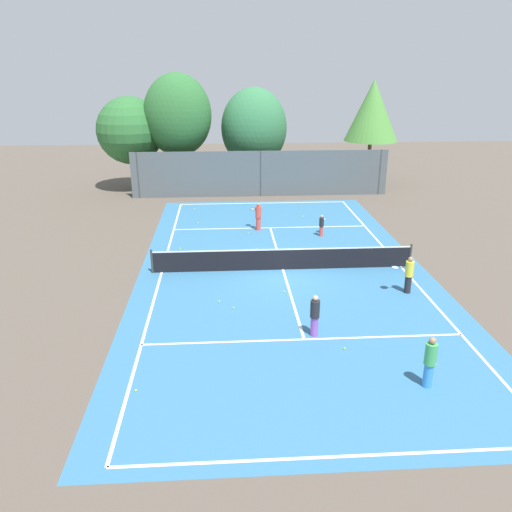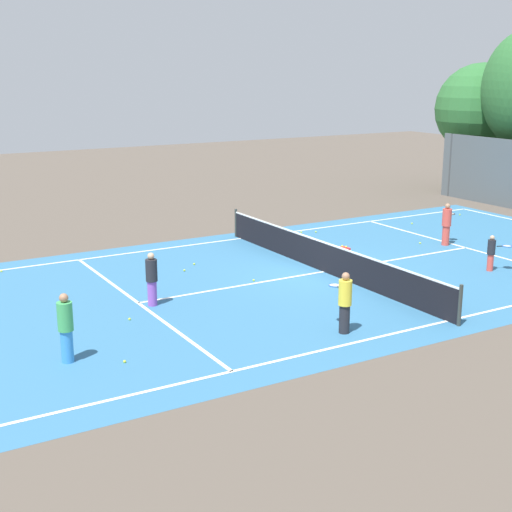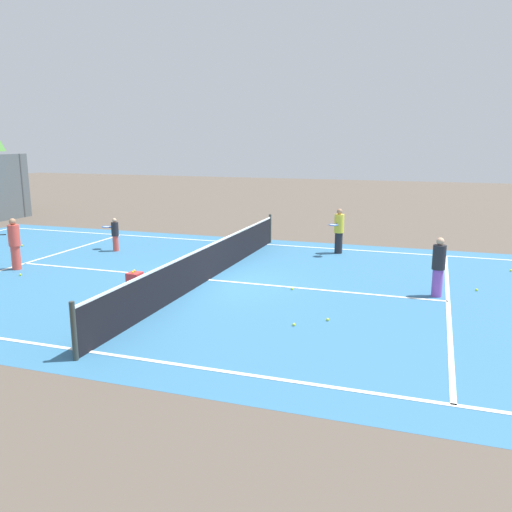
# 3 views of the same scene
# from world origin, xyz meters

# --- Properties ---
(ground_plane) EXTENTS (80.00, 80.00, 0.00)m
(ground_plane) POSITION_xyz_m (0.00, 0.00, 0.00)
(ground_plane) COLOR brown
(court_surface) EXTENTS (13.00, 25.00, 0.01)m
(court_surface) POSITION_xyz_m (0.00, 0.00, 0.00)
(court_surface) COLOR teal
(court_surface) RESTS_ON ground_plane
(tennis_net) EXTENTS (11.90, 0.10, 1.10)m
(tennis_net) POSITION_xyz_m (0.00, 0.00, 0.51)
(tennis_net) COLOR #333833
(tennis_net) RESTS_ON ground_plane
(perimeter_fence) EXTENTS (18.00, 0.12, 3.20)m
(perimeter_fence) POSITION_xyz_m (0.00, 14.00, 1.60)
(perimeter_fence) COLOR #515B60
(perimeter_fence) RESTS_ON ground_plane
(tree_0) EXTENTS (4.84, 4.14, 7.30)m
(tree_0) POSITION_xyz_m (-0.27, 17.09, 4.38)
(tree_0) COLOR brown
(tree_0) RESTS_ON ground_plane
(tree_1) EXTENTS (4.78, 4.06, 8.32)m
(tree_1) POSITION_xyz_m (-5.74, 16.07, 5.43)
(tree_1) COLOR brown
(tree_1) RESTS_ON ground_plane
(tree_2) EXTENTS (4.07, 4.07, 7.81)m
(tree_2) POSITION_xyz_m (8.72, 17.78, 5.53)
(tree_2) COLOR brown
(tree_2) RESTS_ON ground_plane
(tree_3) EXTENTS (4.79, 4.79, 6.73)m
(tree_3) POSITION_xyz_m (-9.25, 16.72, 4.32)
(tree_3) COLOR brown
(tree_3) RESTS_ON ground_plane
(player_0) EXTENTS (0.69, 0.88, 1.58)m
(player_0) POSITION_xyz_m (-0.71, 6.08, 0.81)
(player_0) COLOR #E54C3F
(player_0) RESTS_ON ground_plane
(player_1) EXTENTS (0.92, 0.45, 1.57)m
(player_1) POSITION_xyz_m (4.80, -2.84, 0.81)
(player_1) COLOR #232328
(player_1) RESTS_ON ground_plane
(player_2) EXTENTS (0.34, 0.34, 1.61)m
(player_2) POSITION_xyz_m (3.16, -9.31, 0.82)
(player_2) COLOR #388CD8
(player_2) RESTS_ON ground_plane
(player_3) EXTENTS (0.32, 0.32, 1.51)m
(player_3) POSITION_xyz_m (0.38, -6.12, 0.78)
(player_3) COLOR purple
(player_3) RESTS_ON ground_plane
(player_4) EXTENTS (0.56, 0.83, 1.18)m
(player_4) POSITION_xyz_m (2.65, 4.77, 0.62)
(player_4) COLOR #E54C3F
(player_4) RESTS_ON ground_plane
(ball_crate) EXTENTS (0.37, 0.35, 0.43)m
(ball_crate) POSITION_xyz_m (-1.16, 1.66, 0.18)
(ball_crate) COLOR red
(ball_crate) RESTS_ON ground_plane
(tennis_ball_0) EXTENTS (0.07, 0.07, 0.07)m
(tennis_ball_0) POSITION_xyz_m (-5.28, -9.04, 0.03)
(tennis_ball_0) COLOR #CCE533
(tennis_ball_0) RESTS_ON ground_plane
(tennis_ball_1) EXTENTS (0.07, 0.07, 0.07)m
(tennis_ball_1) POSITION_xyz_m (-4.89, 3.11, 0.03)
(tennis_ball_1) COLOR #CCE533
(tennis_ball_1) RESTS_ON ground_plane
(tennis_ball_2) EXTENTS (0.07, 0.07, 0.07)m
(tennis_ball_2) POSITION_xyz_m (-2.91, -3.26, 0.03)
(tennis_ball_2) COLOR #CCE533
(tennis_ball_2) RESTS_ON ground_plane
(tennis_ball_3) EXTENTS (0.07, 0.07, 0.07)m
(tennis_ball_3) POSITION_xyz_m (2.24, 8.52, 0.03)
(tennis_ball_3) COLOR #CCE533
(tennis_ball_3) RESTS_ON ground_plane
(tennis_ball_4) EXTENTS (0.07, 0.07, 0.07)m
(tennis_ball_4) POSITION_xyz_m (1.22, -7.12, 0.03)
(tennis_ball_4) COLOR #CCE533
(tennis_ball_4) RESTS_ON ground_plane
(tennis_ball_5) EXTENTS (0.07, 0.07, 0.07)m
(tennis_ball_5) POSITION_xyz_m (-2.35, -3.88, 0.03)
(tennis_ball_5) COLOR #CCE533
(tennis_ball_5) RESTS_ON ground_plane
(tennis_ball_6) EXTENTS (0.07, 0.07, 0.07)m
(tennis_ball_6) POSITION_xyz_m (3.85, -8.24, 0.03)
(tennis_ball_6) COLOR #CCE533
(tennis_ball_6) RESTS_ON ground_plane
(tennis_ball_7) EXTENTS (0.07, 0.07, 0.07)m
(tennis_ball_7) POSITION_xyz_m (-4.51, 10.73, 0.03)
(tennis_ball_7) COLOR #CCE533
(tennis_ball_7) RESTS_ON ground_plane
(tennis_ball_8) EXTENTS (0.07, 0.07, 0.07)m
(tennis_ball_8) POSITION_xyz_m (-1.32, 5.39, 0.03)
(tennis_ball_8) COLOR #CCE533
(tennis_ball_8) RESTS_ON ground_plane
(tennis_ball_9) EXTENTS (0.07, 0.07, 0.07)m
(tennis_ball_9) POSITION_xyz_m (-5.14, 2.56, 0.03)
(tennis_ball_9) COLOR #CCE533
(tennis_ball_9) RESTS_ON ground_plane
(tennis_ball_10) EXTENTS (0.07, 0.07, 0.07)m
(tennis_ball_10) POSITION_xyz_m (-0.23, -2.51, 0.03)
(tennis_ball_10) COLOR #CCE533
(tennis_ball_10) RESTS_ON ground_plane
(tennis_ball_11) EXTENTS (0.07, 0.07, 0.07)m
(tennis_ball_11) POSITION_xyz_m (-4.17, 7.56, 0.03)
(tennis_ball_11) COLOR #CCE533
(tennis_ball_11) RESTS_ON ground_plane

